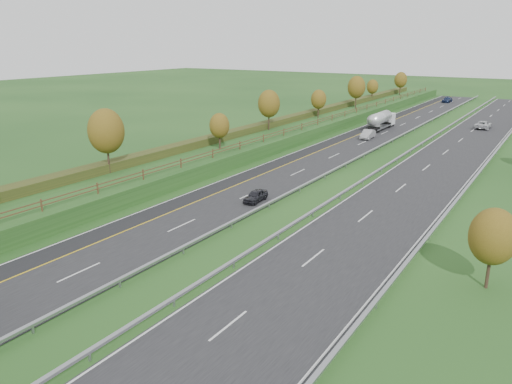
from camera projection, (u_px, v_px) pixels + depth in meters
ground at (367, 167)px, 70.34m from camera, size 400.00×400.00×0.00m
near_carriageway at (329, 154)px, 78.47m from camera, size 10.50×200.00×0.04m
far_carriageway at (437, 167)px, 70.04m from camera, size 10.50×200.00×0.04m
hard_shoulder at (308, 151)px, 80.38m from camera, size 3.00×200.00×0.04m
lane_markings at (368, 159)px, 75.09m from camera, size 26.75×200.00×0.01m
embankment_left at (259, 139)px, 84.83m from camera, size 12.00×200.00×2.00m
hedge_left at (249, 129)px, 85.40m from camera, size 2.20×180.00×1.10m
fence_left at (281, 132)px, 81.69m from camera, size 0.12×189.06×1.20m
median_barrier_near at (364, 154)px, 75.39m from camera, size 0.32×200.00×0.71m
median_barrier_far at (397, 158)px, 72.78m from camera, size 0.32×200.00×0.71m
outer_barrier_far at (482, 169)px, 66.91m from camera, size 0.32×200.00×0.71m
trees_left at (250, 110)px, 80.36m from camera, size 6.64×164.30×7.66m
road_tanker at (381, 120)px, 100.06m from camera, size 2.40×11.22×3.46m
car_dark_near at (256, 196)px, 54.89m from camera, size 1.78×3.86×1.28m
car_silver_mid at (368, 134)px, 90.49m from camera, size 1.96×4.93×1.60m
car_small_far at (447, 100)px, 144.48m from camera, size 2.28×5.24×1.50m
car_oncoming at (483, 125)px, 100.82m from camera, size 2.72×5.70×1.57m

